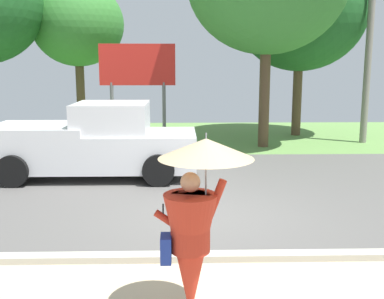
{
  "coord_description": "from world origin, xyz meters",
  "views": [
    {
      "loc": [
        -0.38,
        -8.47,
        2.86
      ],
      "look_at": [
        -0.13,
        1.0,
        1.1
      ],
      "focal_mm": 43.7,
      "sensor_mm": 36.0,
      "label": 1
    }
  ],
  "objects_px": {
    "pickup_truck": "(94,143)",
    "roadside_billboard": "(137,72)",
    "tree_center_back": "(78,25)",
    "monk_pedestrian": "(194,224)",
    "tree_left_far": "(301,10)",
    "utility_pole": "(370,38)"
  },
  "relations": [
    {
      "from": "pickup_truck",
      "to": "roadside_billboard",
      "type": "bearing_deg",
      "value": 78.96
    },
    {
      "from": "tree_center_back",
      "to": "roadside_billboard",
      "type": "bearing_deg",
      "value": -53.81
    },
    {
      "from": "monk_pedestrian",
      "to": "tree_left_far",
      "type": "height_order",
      "value": "tree_left_far"
    },
    {
      "from": "utility_pole",
      "to": "tree_left_far",
      "type": "height_order",
      "value": "tree_left_far"
    },
    {
      "from": "pickup_truck",
      "to": "tree_center_back",
      "type": "xyz_separation_m",
      "value": [
        -2.03,
        8.3,
        3.54
      ]
    },
    {
      "from": "monk_pedestrian",
      "to": "roadside_billboard",
      "type": "bearing_deg",
      "value": 107.4
    },
    {
      "from": "monk_pedestrian",
      "to": "tree_left_far",
      "type": "relative_size",
      "value": 0.3
    },
    {
      "from": "monk_pedestrian",
      "to": "pickup_truck",
      "type": "distance_m",
      "value": 7.21
    },
    {
      "from": "roadside_billboard",
      "to": "monk_pedestrian",
      "type": "bearing_deg",
      "value": -81.93
    },
    {
      "from": "pickup_truck",
      "to": "utility_pole",
      "type": "xyz_separation_m",
      "value": [
        8.85,
        4.93,
        2.86
      ]
    },
    {
      "from": "pickup_truck",
      "to": "utility_pole",
      "type": "bearing_deg",
      "value": 27.22
    },
    {
      "from": "roadside_billboard",
      "to": "pickup_truck",
      "type": "bearing_deg",
      "value": -99.16
    },
    {
      "from": "tree_center_back",
      "to": "monk_pedestrian",
      "type": "bearing_deg",
      "value": -73.88
    },
    {
      "from": "pickup_truck",
      "to": "tree_center_back",
      "type": "relative_size",
      "value": 0.84
    },
    {
      "from": "roadside_billboard",
      "to": "tree_center_back",
      "type": "relative_size",
      "value": 0.57
    },
    {
      "from": "pickup_truck",
      "to": "tree_left_far",
      "type": "relative_size",
      "value": 0.72
    },
    {
      "from": "tree_center_back",
      "to": "tree_left_far",
      "type": "bearing_deg",
      "value": -9.67
    },
    {
      "from": "monk_pedestrian",
      "to": "roadside_billboard",
      "type": "relative_size",
      "value": 0.61
    },
    {
      "from": "tree_left_far",
      "to": "tree_center_back",
      "type": "xyz_separation_m",
      "value": [
        -8.87,
        1.51,
        -0.43
      ]
    },
    {
      "from": "monk_pedestrian",
      "to": "utility_pole",
      "type": "height_order",
      "value": "utility_pole"
    },
    {
      "from": "utility_pole",
      "to": "roadside_billboard",
      "type": "relative_size",
      "value": 2.03
    },
    {
      "from": "pickup_truck",
      "to": "utility_pole",
      "type": "relative_size",
      "value": 0.73
    }
  ]
}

